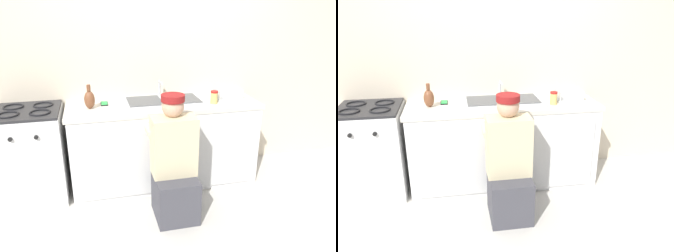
{
  "view_description": "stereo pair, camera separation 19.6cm",
  "coord_description": "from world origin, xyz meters",
  "views": [
    {
      "loc": [
        -0.68,
        -2.78,
        1.81
      ],
      "look_at": [
        0.0,
        0.1,
        0.7
      ],
      "focal_mm": 35.0,
      "sensor_mm": 36.0,
      "label": 1
    },
    {
      "loc": [
        -0.49,
        -2.81,
        1.81
      ],
      "look_at": [
        0.0,
        0.1,
        0.7
      ],
      "focal_mm": 35.0,
      "sensor_mm": 36.0,
      "label": 2
    }
  ],
  "objects": [
    {
      "name": "countertop",
      "position": [
        0.0,
        0.3,
        0.85
      ],
      "size": [
        1.91,
        0.62,
        0.04
      ],
      "primitive_type": "cube",
      "color": "beige",
      "rests_on": "counter_cabinet"
    },
    {
      "name": "ground_plane",
      "position": [
        0.0,
        0.0,
        0.0
      ],
      "size": [
        12.0,
        12.0,
        0.0
      ],
      "primitive_type": "plane",
      "color": "beige"
    },
    {
      "name": "counter_cabinet",
      "position": [
        0.0,
        0.29,
        0.41
      ],
      "size": [
        1.87,
        0.62,
        0.83
      ],
      "color": "white",
      "rests_on": "ground_plane"
    },
    {
      "name": "sink_double_basin",
      "position": [
        0.0,
        0.3,
        0.89
      ],
      "size": [
        0.8,
        0.44,
        0.19
      ],
      "color": "silver",
      "rests_on": "countertop"
    },
    {
      "name": "plumber_person",
      "position": [
        -0.04,
        -0.32,
        0.46
      ],
      "size": [
        0.42,
        0.61,
        1.1
      ],
      "color": "#3F3F47",
      "rests_on": "ground_plane"
    },
    {
      "name": "back_wall",
      "position": [
        0.0,
        0.65,
        1.25
      ],
      "size": [
        6.0,
        0.1,
        2.5
      ],
      "primitive_type": "cube",
      "color": "beige",
      "rests_on": "ground_plane"
    },
    {
      "name": "dish_rack_tray",
      "position": [
        0.69,
        0.3,
        0.89
      ],
      "size": [
        0.28,
        0.22,
        0.11
      ],
      "color": "#B2B7BC",
      "rests_on": "countertop"
    },
    {
      "name": "condiment_jar",
      "position": [
        0.49,
        0.17,
        0.93
      ],
      "size": [
        0.07,
        0.07,
        0.13
      ],
      "color": "#DBB760",
      "rests_on": "countertop"
    },
    {
      "name": "cell_phone",
      "position": [
        -0.58,
        0.4,
        0.87
      ],
      "size": [
        0.07,
        0.14,
        0.01
      ],
      "color": "black",
      "rests_on": "countertop"
    },
    {
      "name": "vase_decorative",
      "position": [
        -0.72,
        0.28,
        0.96
      ],
      "size": [
        0.1,
        0.1,
        0.23
      ],
      "color": "brown",
      "rests_on": "countertop"
    },
    {
      "name": "stove_range",
      "position": [
        -1.29,
        0.3,
        0.45
      ],
      "size": [
        0.59,
        0.62,
        0.9
      ],
      "color": "white",
      "rests_on": "ground_plane"
    }
  ]
}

